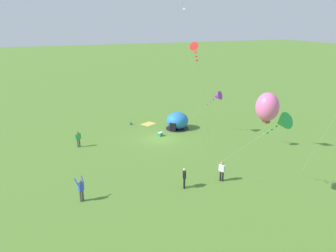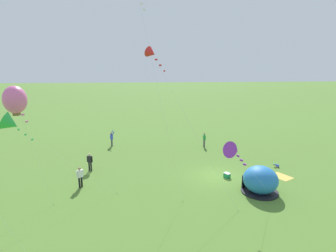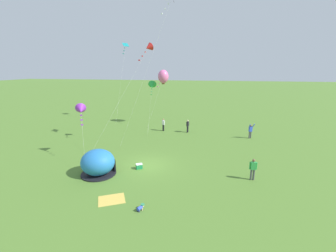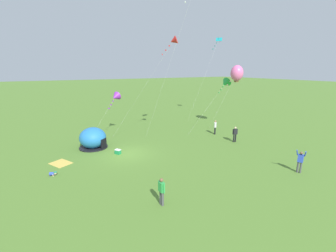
# 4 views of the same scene
# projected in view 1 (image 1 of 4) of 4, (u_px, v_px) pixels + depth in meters

# --- Properties ---
(ground_plane) EXTENTS (300.00, 300.00, 0.00)m
(ground_plane) POSITION_uv_depth(u_px,v_px,m) (159.00, 139.00, 37.21)
(ground_plane) COLOR #517A2D
(popup_tent) EXTENTS (2.81, 2.81, 2.10)m
(popup_tent) POSITION_uv_depth(u_px,v_px,m) (177.00, 121.00, 40.26)
(popup_tent) COLOR #2672BF
(popup_tent) RESTS_ON ground
(picnic_blanket) EXTENTS (2.11, 1.95, 0.01)m
(picnic_blanket) POSITION_uv_depth(u_px,v_px,m) (148.00, 124.00, 42.44)
(picnic_blanket) COLOR gold
(picnic_blanket) RESTS_ON ground
(cooler_box) EXTENTS (0.64, 0.59, 0.44)m
(cooler_box) POSITION_uv_depth(u_px,v_px,m) (160.00, 134.00, 37.98)
(cooler_box) COLOR #1E8C4C
(cooler_box) RESTS_ON ground
(toddler_crawling) EXTENTS (0.41, 0.54, 0.32)m
(toddler_crawling) POSITION_uv_depth(u_px,v_px,m) (130.00, 123.00, 42.16)
(toddler_crawling) COLOR blue
(toddler_crawling) RESTS_ON ground
(person_strolling) EXTENTS (0.59, 0.28, 1.72)m
(person_strolling) POSITION_uv_depth(u_px,v_px,m) (78.00, 138.00, 34.49)
(person_strolling) COLOR #4C4C51
(person_strolling) RESTS_ON ground
(person_arms_raised) EXTENTS (0.72, 0.63, 1.89)m
(person_arms_raised) POSITION_uv_depth(u_px,v_px,m) (81.00, 189.00, 24.11)
(person_arms_raised) COLOR #4C4C51
(person_arms_raised) RESTS_ON ground
(person_watching_sky) EXTENTS (0.35, 0.56, 1.72)m
(person_watching_sky) POSITION_uv_depth(u_px,v_px,m) (184.00, 177.00, 26.02)
(person_watching_sky) COLOR black
(person_watching_sky) RESTS_ON ground
(person_with_toddler) EXTENTS (0.43, 0.48, 1.72)m
(person_with_toddler) POSITION_uv_depth(u_px,v_px,m) (222.00, 170.00, 27.16)
(person_with_toddler) COLOR black
(person_with_toddler) RESTS_ON ground
(kite_purple) EXTENTS (3.36, 4.91, 5.20)m
(kite_purple) POSITION_uv_depth(u_px,v_px,m) (217.00, 96.00, 37.32)
(kite_purple) COLOR silver
(kite_purple) RESTS_ON ground
(kite_red) EXTENTS (5.23, 6.15, 11.00)m
(kite_red) POSITION_uv_depth(u_px,v_px,m) (195.00, 48.00, 29.42)
(kite_red) COLOR silver
(kite_red) RESTS_ON ground
(kite_green) EXTENTS (1.87, 7.37, 6.66)m
(kite_green) POSITION_uv_depth(u_px,v_px,m) (282.00, 122.00, 23.46)
(kite_green) COLOR silver
(kite_green) RESTS_ON ground
(kite_pink) EXTENTS (2.65, 3.35, 8.24)m
(kite_pink) POSITION_uv_depth(u_px,v_px,m) (267.00, 107.00, 22.16)
(kite_pink) COLOR silver
(kite_pink) RESTS_ON ground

